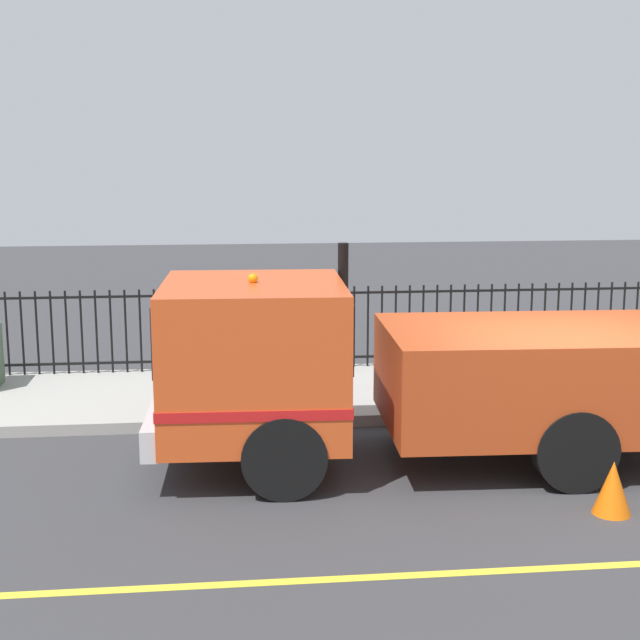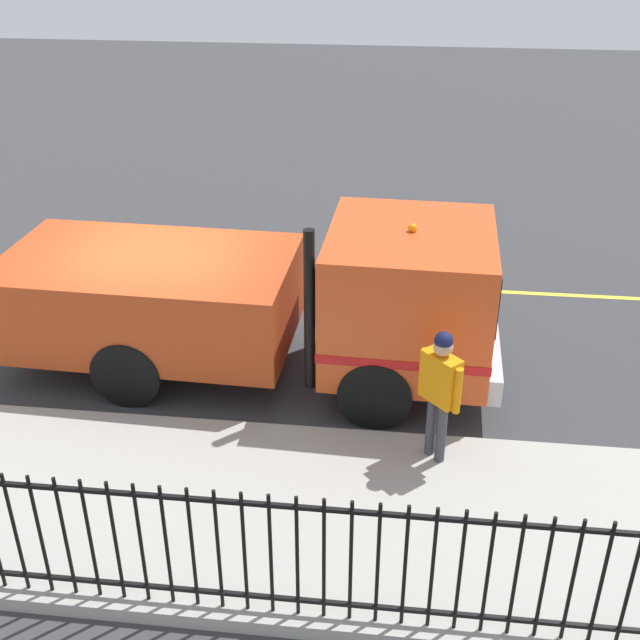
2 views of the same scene
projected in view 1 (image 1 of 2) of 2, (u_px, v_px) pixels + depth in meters
name	position (u px, v px, depth m)	size (l,w,h in m)	color
ground_plane	(558.00, 470.00, 10.94)	(55.51, 55.51, 0.00)	#38383A
sidewalk_slab	(478.00, 389.00, 14.38)	(3.11, 25.23, 0.16)	#A3A099
work_truck	(390.00, 364.00, 10.97)	(2.61, 6.99, 2.65)	#D84C1E
worker_standing	(221.00, 340.00, 12.65)	(0.50, 0.49, 1.70)	orange
iron_fence	(457.00, 324.00, 15.59)	(0.04, 21.48, 1.40)	black
traffic_cone	(613.00, 488.00, 9.57)	(0.41, 0.41, 0.59)	orange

